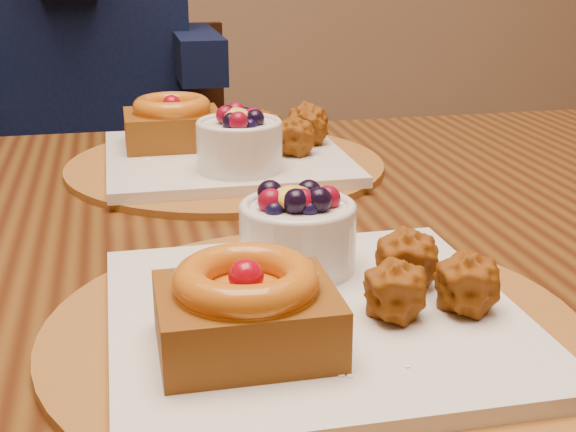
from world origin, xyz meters
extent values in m
cube|color=#38190A|center=(0.10, -0.13, 0.73)|extent=(1.60, 0.90, 0.04)
cylinder|color=brown|center=(0.10, -0.35, 0.76)|extent=(0.38, 0.38, 0.01)
cube|color=silver|center=(0.10, -0.35, 0.77)|extent=(0.28, 0.28, 0.01)
cube|color=#512807|center=(0.04, -0.39, 0.79)|extent=(0.11, 0.09, 0.04)
torus|color=#9E4A09|center=(0.04, -0.39, 0.82)|extent=(0.09, 0.09, 0.02)
sphere|color=#930211|center=(0.04, -0.39, 0.82)|extent=(0.02, 0.02, 0.02)
sphere|color=#89480A|center=(0.17, -0.32, 0.79)|extent=(0.04, 0.04, 0.04)
sphere|color=#89480A|center=(0.15, -0.37, 0.79)|extent=(0.04, 0.04, 0.04)
sphere|color=#89480A|center=(0.20, -0.37, 0.79)|extent=(0.04, 0.04, 0.04)
cylinder|color=silver|center=(0.10, -0.27, 0.80)|extent=(0.09, 0.09, 0.05)
torus|color=silver|center=(0.10, -0.27, 0.82)|extent=(0.09, 0.09, 0.01)
ellipsoid|color=yellow|center=(0.10, -0.27, 0.83)|extent=(0.03, 0.03, 0.02)
cylinder|color=brown|center=(0.10, 0.09, 0.76)|extent=(0.38, 0.38, 0.01)
cube|color=silver|center=(0.10, 0.09, 0.77)|extent=(0.28, 0.28, 0.01)
cube|color=#512807|center=(0.04, 0.14, 0.80)|extent=(0.12, 0.09, 0.04)
torus|color=#9E4A09|center=(0.04, 0.14, 0.82)|extent=(0.09, 0.09, 0.02)
sphere|color=#930211|center=(0.04, 0.14, 0.83)|extent=(0.02, 0.02, 0.02)
sphere|color=#89480A|center=(0.18, 0.07, 0.80)|extent=(0.05, 0.05, 0.05)
sphere|color=#89480A|center=(0.15, 0.12, 0.80)|extent=(0.05, 0.05, 0.05)
sphere|color=#89480A|center=(0.20, 0.12, 0.80)|extent=(0.05, 0.05, 0.05)
cylinder|color=silver|center=(0.10, 0.01, 0.80)|extent=(0.09, 0.09, 0.05)
torus|color=silver|center=(0.10, 0.01, 0.83)|extent=(0.09, 0.09, 0.01)
ellipsoid|color=yellow|center=(0.10, 0.01, 0.84)|extent=(0.03, 0.03, 0.02)
cube|color=black|center=(0.01, 0.71, 0.42)|extent=(0.43, 0.43, 0.04)
cylinder|color=black|center=(-0.16, 0.52, 0.20)|extent=(0.03, 0.03, 0.40)
cylinder|color=black|center=(0.20, 0.54, 0.20)|extent=(0.03, 0.03, 0.40)
cylinder|color=black|center=(-0.17, 0.88, 0.20)|extent=(0.03, 0.03, 0.40)
cylinder|color=black|center=(0.18, 0.90, 0.20)|extent=(0.03, 0.03, 0.40)
cube|color=black|center=(0.00, 0.90, 0.63)|extent=(0.41, 0.05, 0.43)
cube|color=black|center=(-0.10, 0.85, 0.83)|extent=(0.44, 0.23, 0.62)
cube|color=black|center=(0.13, 0.73, 0.81)|extent=(0.08, 0.31, 0.08)
camera|label=1|loc=(-0.03, -0.83, 1.02)|focal=50.00mm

